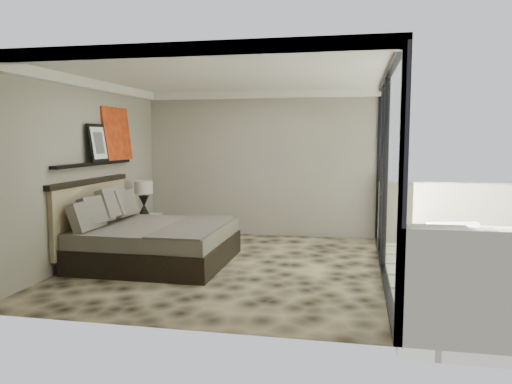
% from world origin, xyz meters
% --- Properties ---
extents(floor, '(5.00, 5.00, 0.00)m').
position_xyz_m(floor, '(0.00, 0.00, 0.00)').
color(floor, black).
rests_on(floor, ground).
extents(ceiling, '(4.50, 5.00, 0.02)m').
position_xyz_m(ceiling, '(0.00, 0.00, 2.79)').
color(ceiling, silver).
rests_on(ceiling, back_wall).
extents(back_wall, '(4.50, 0.02, 2.80)m').
position_xyz_m(back_wall, '(0.00, 2.49, 1.40)').
color(back_wall, gray).
rests_on(back_wall, floor).
extents(left_wall, '(0.02, 5.00, 2.80)m').
position_xyz_m(left_wall, '(-2.24, 0.00, 1.40)').
color(left_wall, gray).
rests_on(left_wall, floor).
extents(glass_wall, '(0.08, 5.00, 2.80)m').
position_xyz_m(glass_wall, '(2.25, 0.00, 1.40)').
color(glass_wall, white).
rests_on(glass_wall, floor).
extents(terrace_slab, '(3.00, 5.00, 0.12)m').
position_xyz_m(terrace_slab, '(3.75, 0.00, -0.06)').
color(terrace_slab, beige).
rests_on(terrace_slab, ground).
extents(picture_ledge, '(0.12, 2.20, 0.05)m').
position_xyz_m(picture_ledge, '(-2.18, 0.10, 1.50)').
color(picture_ledge, black).
rests_on(picture_ledge, left_wall).
extents(bed, '(2.19, 2.12, 1.21)m').
position_xyz_m(bed, '(-1.22, -0.02, 0.36)').
color(bed, black).
rests_on(bed, floor).
extents(nightstand, '(0.61, 0.61, 0.57)m').
position_xyz_m(nightstand, '(-1.96, 1.29, 0.28)').
color(nightstand, black).
rests_on(nightstand, floor).
extents(table_lamp, '(0.33, 0.33, 0.61)m').
position_xyz_m(table_lamp, '(-1.93, 1.34, 0.91)').
color(table_lamp, black).
rests_on(table_lamp, nightstand).
extents(abstract_canvas, '(0.13, 0.90, 0.90)m').
position_xyz_m(abstract_canvas, '(-2.19, 0.90, 1.97)').
color(abstract_canvas, '#A84D0E').
rests_on(abstract_canvas, picture_ledge).
extents(framed_print, '(0.11, 0.50, 0.60)m').
position_xyz_m(framed_print, '(-2.14, 0.14, 1.82)').
color(framed_print, black).
rests_on(framed_print, picture_ledge).
extents(ottoman, '(0.66, 0.66, 0.52)m').
position_xyz_m(ottoman, '(4.09, 0.82, 0.26)').
color(ottoman, white).
rests_on(ottoman, terrace_slab).
extents(lounger, '(1.17, 1.73, 0.62)m').
position_xyz_m(lounger, '(3.48, 0.24, 0.19)').
color(lounger, silver).
rests_on(lounger, terrace_slab).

